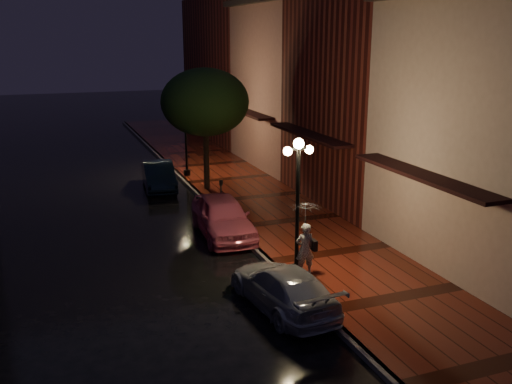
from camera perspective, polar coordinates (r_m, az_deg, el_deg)
name	(u,v)px	position (r m, az deg, el deg)	size (l,w,h in m)	color
ground	(235,231)	(22.35, -2.15, -3.88)	(120.00, 120.00, 0.00)	black
sidewalk	(287,222)	(23.10, 3.15, -3.05)	(4.50, 60.00, 0.15)	#4B180D
curb	(235,229)	(22.32, -2.16, -3.70)	(0.25, 60.00, 0.15)	#595451
storefront_near	(502,137)	(19.82, 23.37, 5.07)	(5.00, 8.00, 8.50)	gray
storefront_mid	(370,80)	(25.98, 11.31, 10.97)	(5.00, 8.00, 11.00)	#511914
storefront_far	(294,87)	(33.10, 3.83, 10.39)	(5.00, 8.00, 9.00)	#8C5951
storefront_extra	(237,69)	(42.35, -1.88, 12.18)	(5.00, 12.00, 10.00)	#511914
streetlamp_near	(298,199)	(17.25, 4.18, -0.72)	(0.96, 0.36, 4.31)	black
streetlamp_far	(186,130)	(30.23, -7.06, 6.20)	(0.96, 0.36, 4.31)	black
street_tree	(205,104)	(27.18, -5.10, 8.73)	(4.16, 4.16, 5.80)	black
pink_car	(223,217)	(21.58, -3.35, -2.47)	(1.81, 4.50, 1.53)	#D0566E
navy_car	(159,176)	(28.58, -9.70, 1.61)	(1.42, 4.07, 1.34)	black
silver_car	(283,287)	(16.07, 2.72, -9.51)	(1.72, 4.23, 1.23)	#A1A1A8
woman_with_umbrella	(305,227)	(17.56, 4.97, -3.53)	(0.97, 0.99, 2.34)	white
parking_meter	(221,192)	(24.10, -3.51, -0.04)	(0.15, 0.13, 1.36)	black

